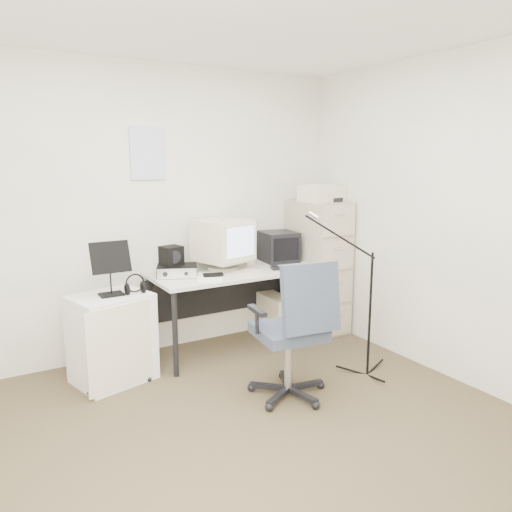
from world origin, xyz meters
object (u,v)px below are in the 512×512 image
desk (236,309)px  side_cart (112,338)px  office_chair (289,329)px  filing_cabinet (318,267)px

desk → side_cart: 1.15m
office_chair → side_cart: 1.38m
filing_cabinet → desk: (-0.95, -0.03, -0.29)m
filing_cabinet → desk: 0.99m
office_chair → desk: bearing=91.0°
desk → office_chair: (-0.12, -1.03, 0.15)m
filing_cabinet → side_cart: bearing=-176.1°
filing_cabinet → office_chair: filing_cabinet is taller
filing_cabinet → office_chair: (-1.07, -1.06, -0.14)m
filing_cabinet → desk: bearing=-178.2°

